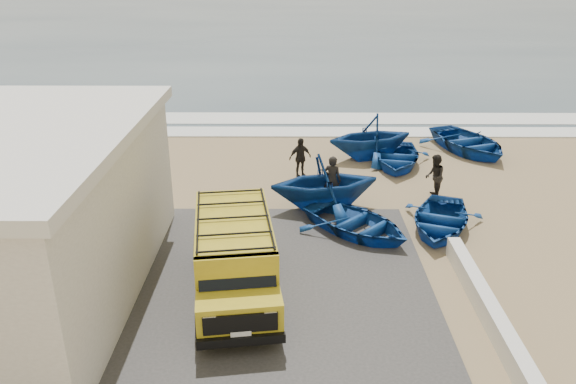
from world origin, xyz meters
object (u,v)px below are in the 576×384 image
object	(u,v)px
boat_near_left	(357,223)
boat_near_right	(440,220)
parapet	(486,306)
fisherman_front	(332,180)
van	(235,255)
fisherman_back	(300,158)
boat_mid_right	(397,157)
boat_far_right	(468,142)
fisherman_middle	(435,177)
boat_far_left	(370,137)
boat_mid_left	(325,182)

from	to	relation	value
boat_near_left	boat_near_right	distance (m)	2.64
parapet	fisherman_front	size ratio (longest dim) A/B	3.46
parapet	van	distance (m)	6.17
boat_near_right	fisherman_back	bearing A→B (deg)	153.40
boat_mid_right	fisherman_front	bearing A→B (deg)	-114.88
boat_far_right	parapet	bearing A→B (deg)	-124.66
boat_mid_right	boat_near_right	bearing A→B (deg)	-74.19
boat_far_right	fisherman_middle	distance (m)	5.71
boat_near_left	boat_mid_right	bearing A→B (deg)	23.93
van	boat_far_left	distance (m)	11.38
fisherman_middle	boat_mid_right	bearing A→B (deg)	-158.29
parapet	boat_near_left	world-z (taller)	boat_near_left
boat_mid_right	boat_far_left	world-z (taller)	boat_far_left
boat_far_right	fisherman_front	bearing A→B (deg)	-159.08
boat_near_right	fisherman_middle	xyz separation A→B (m)	(0.40, 2.58, 0.43)
fisherman_middle	van	bearing A→B (deg)	-37.04
boat_mid_right	parapet	bearing A→B (deg)	-75.59
parapet	boat_mid_left	size ratio (longest dim) A/B	1.64
boat_far_left	boat_far_right	distance (m)	4.52
boat_mid_right	boat_far_left	size ratio (longest dim) A/B	1.01
van	boat_far_right	distance (m)	14.47
boat_mid_left	boat_far_right	xyz separation A→B (m)	(6.60, 5.98, -0.51)
boat_near_right	boat_mid_right	size ratio (longest dim) A/B	0.96
fisherman_middle	fisherman_back	world-z (taller)	fisherman_middle
van	fisherman_front	xyz separation A→B (m)	(2.80, 5.64, -0.24)
boat_mid_left	fisherman_front	world-z (taller)	boat_mid_left
boat_mid_left	boat_far_left	bearing A→B (deg)	-35.44
boat_far_left	boat_far_right	size ratio (longest dim) A/B	0.83
van	boat_far_left	world-z (taller)	van
boat_mid_left	fisherman_front	distance (m)	0.51
fisherman_back	boat_near_right	bearing A→B (deg)	-72.22
boat_far_right	fisherman_middle	world-z (taller)	fisherman_middle
boat_mid_left	boat_mid_right	xyz separation A→B (m)	(3.19, 4.21, -0.58)
boat_far_right	fisherman_back	xyz separation A→B (m)	(-7.38, -3.02, 0.33)
van	parapet	bearing A→B (deg)	-16.78
boat_far_left	fisherman_back	bearing A→B (deg)	-71.80
boat_mid_left	boat_far_left	xyz separation A→B (m)	(2.19, 5.13, -0.01)
parapet	fisherman_back	bearing A→B (deg)	115.22
boat_mid_left	parapet	bearing A→B (deg)	-162.63
boat_mid_right	fisherman_middle	world-z (taller)	fisherman_middle
boat_mid_right	fisherman_front	size ratio (longest dim) A/B	2.13
fisherman_front	fisherman_middle	world-z (taller)	fisherman_front
parapet	boat_near_left	bearing A→B (deg)	121.71
boat_mid_left	boat_mid_right	distance (m)	5.32
boat_far_left	boat_near_right	bearing A→B (deg)	-6.79
fisherman_back	boat_mid_left	bearing A→B (deg)	-100.55
parapet	van	size ratio (longest dim) A/B	1.20
boat_mid_right	boat_far_right	distance (m)	3.84
boat_near_right	boat_mid_left	xyz separation A→B (m)	(-3.52, 1.63, 0.60)
parapet	boat_far_right	xyz separation A→B (m)	(3.08, 12.15, 0.18)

